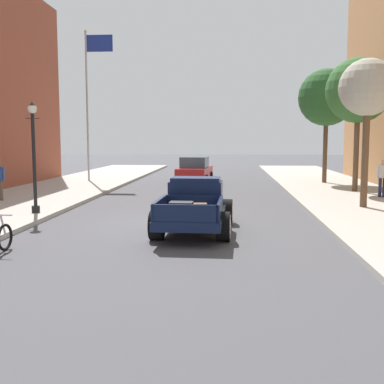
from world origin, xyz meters
The scene contains 9 objects.
ground_plane centered at (0.00, 0.00, 0.00)m, with size 140.00×140.00×0.00m, color #47474C.
hotrod_truck_navy centered at (0.60, -0.71, 0.75)m, with size 2.29×4.98×1.58m.
car_background_red centered at (-0.49, 14.12, 0.77)m, with size 2.11×4.42×1.65m.
pedestrian_sidewalk_right centered at (8.38, 6.78, 1.09)m, with size 0.53×0.22×1.65m.
street_lamp_near centered at (-5.17, 1.23, 2.39)m, with size 0.50×0.32×3.85m.
flagpole centered at (-6.93, 14.37, 5.77)m, with size 1.74×0.16×9.16m.
street_tree_nearest centered at (6.71, 3.58, 4.57)m, with size 2.12×2.12×5.55m.
street_tree_second centered at (7.83, 9.24, 5.05)m, with size 3.16×3.16×6.50m.
street_tree_third centered at (7.26, 13.96, 5.12)m, with size 3.32×3.32×6.65m.
Camera 1 is at (1.59, -14.93, 2.72)m, focal length 44.77 mm.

